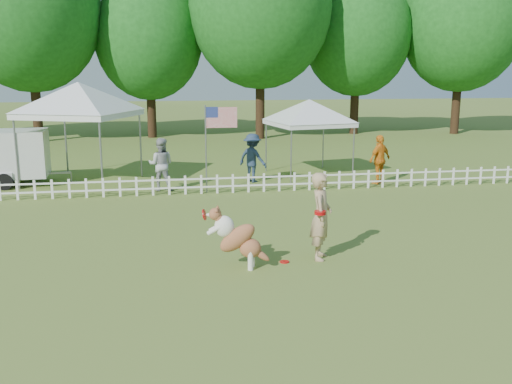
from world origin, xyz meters
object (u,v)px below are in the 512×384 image
spectator_b (252,158)px  handler (321,216)px  canopy_tent_left (81,134)px  spectator_c (380,159)px  canopy_tent_right (309,138)px  dog (238,238)px  frisbee_on_turf (284,262)px  flag_pole (206,150)px  spectator_a (161,164)px

spectator_b → handler: bearing=134.7°
canopy_tent_left → spectator_c: 10.22m
canopy_tent_right → handler: bearing=-113.4°
handler → dog: handler is taller
frisbee_on_turf → spectator_c: bearing=56.7°
dog → flag_pole: bearing=106.7°
handler → spectator_a: bearing=44.3°
canopy_tent_left → spectator_b: (5.78, -0.84, -0.84)m
dog → spectator_c: 9.63m
spectator_a → spectator_c: (7.37, -0.06, -0.01)m
handler → canopy_tent_right: (2.12, 9.33, 0.45)m
dog → frisbee_on_turf: (0.97, 0.17, -0.60)m
dog → frisbee_on_turf: 1.15m
frisbee_on_turf → flag_pole: flag_pole is taller
frisbee_on_turf → flag_pole: 7.16m
canopy_tent_left → dog: bearing=-44.3°
handler → canopy_tent_left: size_ratio=0.54×
handler → spectator_a: 8.08m
spectator_a → spectator_c: bearing=-168.9°
spectator_b → spectator_c: spectator_b is taller
dog → canopy_tent_left: canopy_tent_left is taller
canopy_tent_left → spectator_c: canopy_tent_left is taller
flag_pole → spectator_c: 6.00m
spectator_a → canopy_tent_right: bearing=-148.6°
frisbee_on_turf → spectator_c: (4.90, 7.46, 0.83)m
dog → spectator_a: spectator_a is taller
canopy_tent_right → spectator_a: bearing=-170.7°
flag_pole → spectator_b: flag_pole is taller
handler → canopy_tent_right: size_ratio=0.67×
spectator_c → frisbee_on_turf: bearing=27.0°
canopy_tent_left → spectator_b: 5.90m
canopy_tent_left → canopy_tent_right: size_ratio=1.24×
dog → canopy_tent_right: canopy_tent_right is taller
canopy_tent_left → spectator_c: (10.03, -1.79, -0.84)m
frisbee_on_turf → canopy_tent_right: canopy_tent_right is taller
dog → canopy_tent_right: bearing=84.1°
dog → spectator_a: bearing=117.1°
canopy_tent_right → flag_pole: 4.69m
canopy_tent_right → spectator_a: canopy_tent_right is taller
spectator_b → spectator_c: 4.35m
canopy_tent_right → spectator_b: size_ratio=1.61×
frisbee_on_turf → spectator_c: size_ratio=0.12×
dog → spectator_c: (5.87, 7.63, 0.22)m
dog → spectator_a: (-1.50, 7.69, 0.24)m
dog → spectator_b: (1.62, 8.58, 0.23)m
dog → handler: bearing=25.5°
flag_pole → spectator_b: bearing=39.7°
spectator_b → spectator_a: bearing=59.9°
handler → spectator_a: size_ratio=1.07×
handler → spectator_c: (4.12, 7.34, -0.07)m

